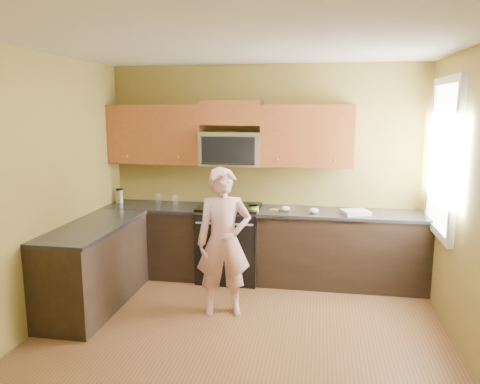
% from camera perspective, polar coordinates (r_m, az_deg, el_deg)
% --- Properties ---
extents(floor, '(4.00, 4.00, 0.00)m').
position_cam_1_polar(floor, '(4.52, -0.34, -18.27)').
color(floor, brown).
rests_on(floor, ground).
extents(ceiling, '(4.00, 4.00, 0.00)m').
position_cam_1_polar(ceiling, '(4.00, -0.38, 18.05)').
color(ceiling, white).
rests_on(ceiling, ground).
extents(wall_back, '(4.00, 0.00, 4.00)m').
position_cam_1_polar(wall_back, '(6.00, 3.03, 2.53)').
color(wall_back, olive).
rests_on(wall_back, ground).
extents(wall_front, '(4.00, 0.00, 4.00)m').
position_cam_1_polar(wall_front, '(2.19, -9.89, -11.64)').
color(wall_front, olive).
rests_on(wall_front, ground).
extents(wall_left, '(0.00, 4.00, 4.00)m').
position_cam_1_polar(wall_left, '(4.82, -24.48, -0.32)').
color(wall_left, olive).
rests_on(wall_left, ground).
extents(cabinet_back_run, '(4.00, 0.60, 0.88)m').
position_cam_1_polar(cabinet_back_run, '(5.90, 2.59, -6.65)').
color(cabinet_back_run, black).
rests_on(cabinet_back_run, floor).
extents(cabinet_left_run, '(0.60, 1.60, 0.88)m').
position_cam_1_polar(cabinet_left_run, '(5.39, -17.47, -8.81)').
color(cabinet_left_run, black).
rests_on(cabinet_left_run, floor).
extents(countertop_back, '(4.00, 0.62, 0.04)m').
position_cam_1_polar(countertop_back, '(5.78, 2.62, -2.31)').
color(countertop_back, black).
rests_on(countertop_back, cabinet_back_run).
extents(countertop_left, '(0.62, 1.60, 0.04)m').
position_cam_1_polar(countertop_left, '(5.25, -17.64, -4.07)').
color(countertop_left, black).
rests_on(countertop_left, cabinet_left_run).
extents(stove, '(0.76, 0.65, 0.95)m').
position_cam_1_polar(stove, '(5.93, -1.29, -6.20)').
color(stove, black).
rests_on(stove, floor).
extents(microwave, '(0.76, 0.40, 0.42)m').
position_cam_1_polar(microwave, '(5.85, -1.09, 3.33)').
color(microwave, silver).
rests_on(microwave, wall_back).
extents(upper_cab_left, '(1.22, 0.33, 0.75)m').
position_cam_1_polar(upper_cab_left, '(6.15, -10.14, 3.51)').
color(upper_cab_left, brown).
rests_on(upper_cab_left, wall_back).
extents(upper_cab_right, '(1.12, 0.33, 0.75)m').
position_cam_1_polar(upper_cab_right, '(5.78, 8.17, 3.15)').
color(upper_cab_right, brown).
rests_on(upper_cab_right, wall_back).
extents(upper_cab_over_mw, '(0.76, 0.33, 0.30)m').
position_cam_1_polar(upper_cab_over_mw, '(5.84, -1.05, 9.71)').
color(upper_cab_over_mw, brown).
rests_on(upper_cab_over_mw, wall_back).
extents(window, '(0.06, 1.06, 1.66)m').
position_cam_1_polar(window, '(5.29, 23.83, 3.89)').
color(window, white).
rests_on(window, wall_right).
extents(woman, '(0.65, 0.52, 1.57)m').
position_cam_1_polar(woman, '(4.87, -2.01, -6.15)').
color(woman, '#DC6E7A').
rests_on(woman, floor).
extents(frying_pan, '(0.26, 0.45, 0.06)m').
position_cam_1_polar(frying_pan, '(5.64, -1.55, -2.10)').
color(frying_pan, black).
rests_on(frying_pan, stove).
extents(butter_tub, '(0.17, 0.17, 0.09)m').
position_cam_1_polar(butter_tub, '(5.63, 1.68, -2.42)').
color(butter_tub, yellow).
rests_on(butter_tub, countertop_back).
extents(toast_slice, '(0.14, 0.14, 0.01)m').
position_cam_1_polar(toast_slice, '(5.70, 4.31, -2.21)').
color(toast_slice, '#B27F47').
rests_on(toast_slice, countertop_back).
extents(napkin_a, '(0.14, 0.14, 0.06)m').
position_cam_1_polar(napkin_a, '(5.68, 5.63, -2.06)').
color(napkin_a, silver).
rests_on(napkin_a, countertop_back).
extents(napkin_b, '(0.14, 0.15, 0.07)m').
position_cam_1_polar(napkin_b, '(5.59, 9.07, -2.30)').
color(napkin_b, silver).
rests_on(napkin_b, countertop_back).
extents(dish_towel, '(0.37, 0.33, 0.05)m').
position_cam_1_polar(dish_towel, '(5.65, 14.02, -2.44)').
color(dish_towel, silver).
rests_on(dish_towel, countertop_back).
extents(travel_mug, '(0.11, 0.11, 0.19)m').
position_cam_1_polar(travel_mug, '(6.36, -14.55, -1.28)').
color(travel_mug, silver).
rests_on(travel_mug, countertop_back).
extents(glass_b, '(0.08, 0.08, 0.12)m').
position_cam_1_polar(glass_b, '(6.24, -10.00, -0.76)').
color(glass_b, silver).
rests_on(glass_b, countertop_back).
extents(glass_c, '(0.08, 0.08, 0.12)m').
position_cam_1_polar(glass_c, '(6.09, -7.96, -0.96)').
color(glass_c, silver).
rests_on(glass_c, countertop_back).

